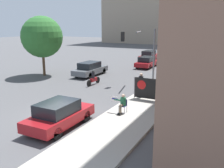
% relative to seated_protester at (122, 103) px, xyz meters
% --- Properties ---
extents(ground_plane, '(160.00, 160.00, 0.00)m').
position_rel_seated_protester_xyz_m(ground_plane, '(-3.17, -1.84, -0.78)').
color(ground_plane, '#4F4F51').
extents(sidewalk_curb, '(3.29, 90.00, 0.15)m').
position_rel_seated_protester_xyz_m(sidewalk_curb, '(0.64, 13.16, -0.71)').
color(sidewalk_curb, '#A8A399').
rests_on(sidewalk_curb, ground_plane).
extents(seated_protester, '(0.98, 0.77, 1.19)m').
position_rel_seated_protester_xyz_m(seated_protester, '(0.00, 0.00, 0.00)').
color(seated_protester, '#474C56').
rests_on(seated_protester, sidewalk_curb).
extents(jogger_on_sidewalk, '(0.34, 0.34, 1.84)m').
position_rel_seated_protester_xyz_m(jogger_on_sidewalk, '(-0.19, 3.66, 0.31)').
color(jogger_on_sidewalk, black).
rests_on(jogger_on_sidewalk, sidewalk_curb).
extents(pedestrian_behind, '(0.34, 0.34, 1.63)m').
position_rel_seated_protester_xyz_m(pedestrian_behind, '(0.81, 5.96, 0.19)').
color(pedestrian_behind, '#756651').
rests_on(pedestrian_behind, sidewalk_curb).
extents(protest_banner, '(1.99, 0.06, 1.59)m').
position_rel_seated_protester_xyz_m(protest_banner, '(0.41, 3.28, 0.21)').
color(protest_banner, slate).
rests_on(protest_banner, sidewalk_curb).
extents(traffic_light_pole, '(2.99, 2.76, 4.94)m').
position_rel_seated_protester_xyz_m(traffic_light_pole, '(-1.80, 7.79, 2.73)').
color(traffic_light_pole, slate).
rests_on(traffic_light_pole, sidewalk_curb).
extents(parked_car_curbside, '(1.85, 4.18, 1.48)m').
position_rel_seated_protester_xyz_m(parked_car_curbside, '(-2.25, -3.21, -0.05)').
color(parked_car_curbside, maroon).
rests_on(parked_car_curbside, ground_plane).
extents(car_on_road_nearest, '(1.80, 4.71, 1.49)m').
position_rel_seated_protester_xyz_m(car_on_road_nearest, '(-8.18, 9.37, -0.04)').
color(car_on_road_nearest, '#565B60').
rests_on(car_on_road_nearest, ground_plane).
extents(car_on_road_midblock, '(1.83, 4.45, 1.41)m').
position_rel_seated_protester_xyz_m(car_on_road_midblock, '(-4.51, 17.19, -0.08)').
color(car_on_road_midblock, maroon).
rests_on(car_on_road_midblock, ground_plane).
extents(car_on_road_distant, '(1.76, 4.78, 1.53)m').
position_rel_seated_protester_xyz_m(car_on_road_distant, '(-6.26, 23.20, -0.03)').
color(car_on_road_distant, maroon).
rests_on(car_on_road_distant, ground_plane).
extents(motorcycle_on_road, '(0.28, 2.16, 1.34)m').
position_rel_seated_protester_xyz_m(motorcycle_on_road, '(-5.69, 5.96, -0.22)').
color(motorcycle_on_road, maroon).
rests_on(motorcycle_on_road, ground_plane).
extents(street_tree_near_curb, '(4.36, 4.36, 6.32)m').
position_rel_seated_protester_xyz_m(street_tree_near_curb, '(-12.71, 7.20, 3.35)').
color(street_tree_near_curb, brown).
rests_on(street_tree_near_curb, ground_plane).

